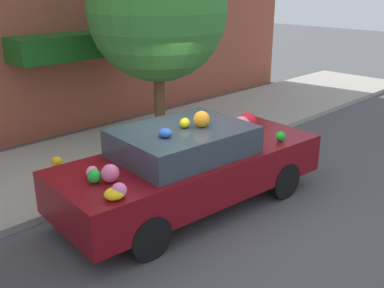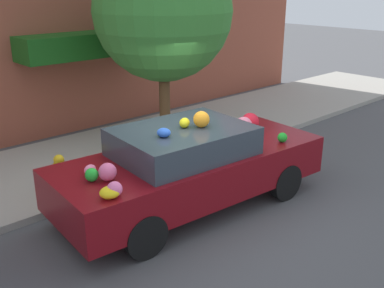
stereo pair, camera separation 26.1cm
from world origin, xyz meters
name	(u,v)px [view 1 (the left image)]	position (x,y,z in m)	size (l,w,h in m)	color
ground_plane	(186,203)	(0.00, 0.00, 0.00)	(60.00, 60.00, 0.00)	#4C4C4F
sidewalk_curb	(98,158)	(0.00, 2.70, 0.06)	(24.00, 3.20, 0.12)	#9E998E
building_facade	(32,0)	(0.03, 4.92, 3.18)	(18.00, 1.20, 6.46)	#9E4C38
street_tree	(157,11)	(1.51, 2.41, 2.98)	(2.91, 2.91, 4.32)	brown
fire_hydrant	(58,176)	(-1.49, 1.56, 0.47)	(0.20, 0.20, 0.70)	gold
art_car	(191,165)	(-0.03, -0.14, 0.75)	(4.70, 2.08, 1.67)	maroon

